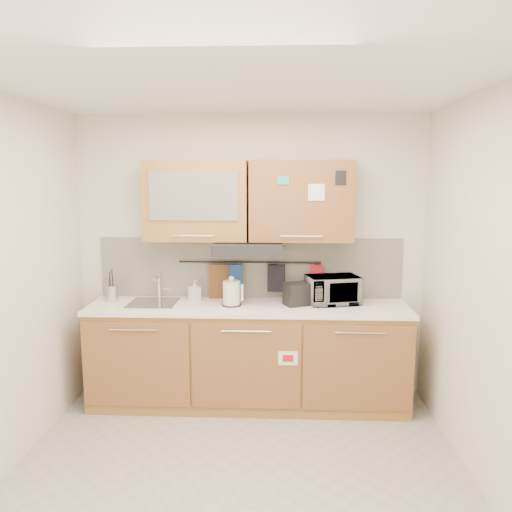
{
  "coord_description": "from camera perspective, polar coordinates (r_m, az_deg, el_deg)",
  "views": [
    {
      "loc": [
        0.26,
        -3.09,
        2.02
      ],
      "look_at": [
        0.08,
        1.05,
        1.38
      ],
      "focal_mm": 35.0,
      "sensor_mm": 36.0,
      "label": 1
    }
  ],
  "objects": [
    {
      "name": "dark_pouch",
      "position": [
        4.61,
        2.34,
        -2.54
      ],
      "size": [
        0.16,
        0.06,
        0.25
      ],
      "primitive_type": "cube",
      "rotation": [
        0.0,
        0.0,
        -0.07
      ],
      "color": "black",
      "rests_on": "utensil_rail"
    },
    {
      "name": "oven_mitt",
      "position": [
        4.62,
        -2.39,
        -2.23
      ],
      "size": [
        0.13,
        0.06,
        0.21
      ],
      "primitive_type": "cube",
      "rotation": [
        0.0,
        0.0,
        0.25
      ],
      "color": "#1F4390",
      "rests_on": "utensil_rail"
    },
    {
      "name": "microwave",
      "position": [
        4.5,
        8.75,
        -3.84
      ],
      "size": [
        0.51,
        0.41,
        0.25
      ],
      "primitive_type": "imported",
      "rotation": [
        0.0,
        0.0,
        0.25
      ],
      "color": "#999999",
      "rests_on": "countertop"
    },
    {
      "name": "toaster",
      "position": [
        4.42,
        5.01,
        -4.29
      ],
      "size": [
        0.31,
        0.25,
        0.2
      ],
      "rotation": [
        0.0,
        0.0,
        0.43
      ],
      "color": "black",
      "rests_on": "countertop"
    },
    {
      "name": "soap_bottle",
      "position": [
        4.59,
        -7.04,
        -3.94
      ],
      "size": [
        0.12,
        0.12,
        0.19
      ],
      "primitive_type": "imported",
      "rotation": [
        0.0,
        0.0,
        0.77
      ],
      "color": "#999999",
      "rests_on": "countertop"
    },
    {
      "name": "countertop",
      "position": [
        4.43,
        -0.91,
        -5.86
      ],
      "size": [
        2.82,
        0.62,
        0.04
      ],
      "primitive_type": "cube",
      "color": "white",
      "rests_on": "base_cabinet"
    },
    {
      "name": "utensil_rail",
      "position": [
        4.61,
        -0.73,
        -0.71
      ],
      "size": [
        1.3,
        0.02,
        0.02
      ],
      "primitive_type": "cylinder",
      "rotation": [
        0.0,
        1.57,
        0.0
      ],
      "color": "black",
      "rests_on": "backsplash"
    },
    {
      "name": "floor",
      "position": [
        3.7,
        -2.09,
        -24.34
      ],
      "size": [
        3.2,
        3.2,
        0.0
      ],
      "primitive_type": "plane",
      "color": "#9E9993",
      "rests_on": "ground"
    },
    {
      "name": "ceiling",
      "position": [
        3.15,
        -2.37,
        19.39
      ],
      "size": [
        3.2,
        3.2,
        0.0
      ],
      "primitive_type": "plane",
      "rotation": [
        3.14,
        0.0,
        0.0
      ],
      "color": "white",
      "rests_on": "wall_back"
    },
    {
      "name": "wall_back",
      "position": [
        4.65,
        -0.7,
        -0.12
      ],
      "size": [
        3.2,
        0.0,
        3.2
      ],
      "primitive_type": "plane",
      "rotation": [
        1.57,
        0.0,
        0.0
      ],
      "color": "silver",
      "rests_on": "ground"
    },
    {
      "name": "sink",
      "position": [
        4.57,
        -11.64,
        -5.27
      ],
      "size": [
        0.42,
        0.4,
        0.26
      ],
      "color": "silver",
      "rests_on": "countertop"
    },
    {
      "name": "range_hood",
      "position": [
        4.38,
        -0.88,
        0.92
      ],
      "size": [
        0.6,
        0.46,
        0.1
      ],
      "primitive_type": "cube",
      "color": "black",
      "rests_on": "upper_cabinets"
    },
    {
      "name": "wall_right",
      "position": [
        3.44,
        25.47,
        -4.16
      ],
      "size": [
        0.0,
        3.0,
        3.0
      ],
      "primitive_type": "plane",
      "rotation": [
        1.57,
        0.0,
        -1.57
      ],
      "color": "silver",
      "rests_on": "ground"
    },
    {
      "name": "kettle",
      "position": [
        4.38,
        -2.8,
        -4.34
      ],
      "size": [
        0.19,
        0.17,
        0.27
      ],
      "rotation": [
        0.0,
        0.0,
        -0.07
      ],
      "color": "silver",
      "rests_on": "countertop"
    },
    {
      "name": "utensil_crock",
      "position": [
        4.74,
        -16.12,
        -4.05
      ],
      "size": [
        0.14,
        0.14,
        0.29
      ],
      "rotation": [
        0.0,
        0.0,
        0.2
      ],
      "color": "#B8B9BD",
      "rests_on": "countertop"
    },
    {
      "name": "base_cabinet",
      "position": [
        4.58,
        -0.9,
        -11.85
      ],
      "size": [
        2.8,
        0.64,
        0.88
      ],
      "color": "#AB813C",
      "rests_on": "floor"
    },
    {
      "name": "backsplash",
      "position": [
        4.65,
        -0.7,
        -1.36
      ],
      "size": [
        2.8,
        0.02,
        0.56
      ],
      "primitive_type": "cube",
      "color": "silver",
      "rests_on": "countertop"
    },
    {
      "name": "upper_cabinets",
      "position": [
        4.42,
        -0.9,
        6.33
      ],
      "size": [
        1.82,
        0.37,
        0.7
      ],
      "color": "#AB813C",
      "rests_on": "wall_back"
    },
    {
      "name": "cutting_board",
      "position": [
        4.65,
        -3.48,
        -3.32
      ],
      "size": [
        0.31,
        0.05,
        0.39
      ],
      "primitive_type": "cube",
      "rotation": [
        0.0,
        0.0,
        0.09
      ],
      "color": "brown",
      "rests_on": "utensil_rail"
    },
    {
      "name": "pot_holder",
      "position": [
        4.61,
        6.93,
        -1.92
      ],
      "size": [
        0.12,
        0.02,
        0.14
      ],
      "primitive_type": "cube",
      "rotation": [
        0.0,
        0.0,
        -0.01
      ],
      "color": "#A91627",
      "rests_on": "utensil_rail"
    }
  ]
}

